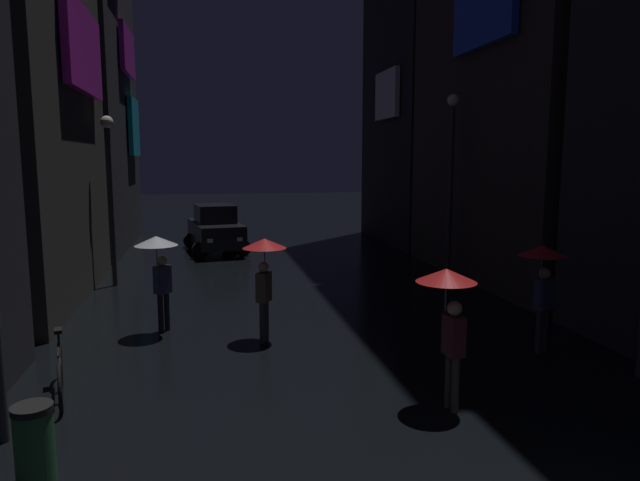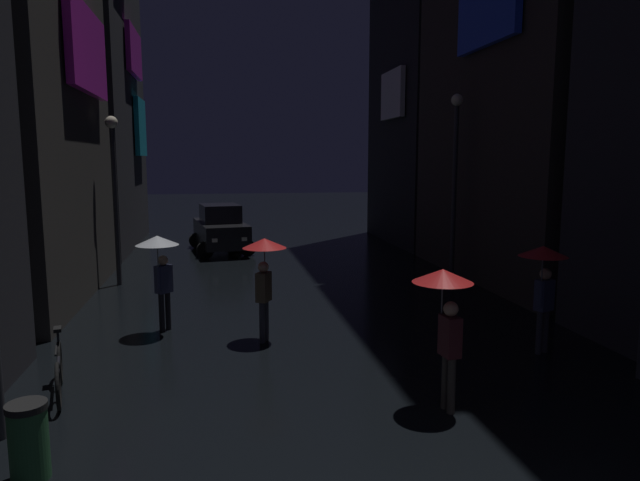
{
  "view_description": "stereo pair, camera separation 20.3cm",
  "coord_description": "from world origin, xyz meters",
  "px_view_note": "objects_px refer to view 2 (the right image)",
  "views": [
    {
      "loc": [
        -2.27,
        -3.06,
        3.72
      ],
      "look_at": [
        0.0,
        8.33,
        2.06
      ],
      "focal_mm": 32.0,
      "sensor_mm": 36.0,
      "label": 1
    },
    {
      "loc": [
        -2.07,
        -3.1,
        3.72
      ],
      "look_at": [
        0.0,
        8.33,
        2.06
      ],
      "focal_mm": 32.0,
      "sensor_mm": 36.0,
      "label": 2
    }
  ],
  "objects_px": {
    "pedestrian_foreground_left_red": "(445,300)",
    "car_distant": "(221,229)",
    "streetlamp_left_far": "(114,179)",
    "trash_bin": "(29,441)",
    "pedestrian_midstreet_centre_clear": "(159,256)",
    "pedestrian_far_right_red": "(264,261)",
    "streetlamp_right_far": "(455,166)",
    "pedestrian_foreground_right_red": "(543,269)",
    "bicycle_parked_at_storefront": "(59,371)"
  },
  "relations": [
    {
      "from": "streetlamp_left_far",
      "to": "trash_bin",
      "type": "xyz_separation_m",
      "value": [
        0.7,
        -10.74,
        -2.67
      ]
    },
    {
      "from": "pedestrian_foreground_left_red",
      "to": "pedestrian_foreground_right_red",
      "type": "bearing_deg",
      "value": 34.63
    },
    {
      "from": "pedestrian_far_right_red",
      "to": "car_distant",
      "type": "distance_m",
      "value": 11.74
    },
    {
      "from": "bicycle_parked_at_storefront",
      "to": "car_distant",
      "type": "height_order",
      "value": "car_distant"
    },
    {
      "from": "pedestrian_midstreet_centre_clear",
      "to": "pedestrian_foreground_right_red",
      "type": "relative_size",
      "value": 1.0
    },
    {
      "from": "pedestrian_midstreet_centre_clear",
      "to": "pedestrian_far_right_red",
      "type": "xyz_separation_m",
      "value": [
        2.16,
        -0.92,
        0.0
      ]
    },
    {
      "from": "bicycle_parked_at_storefront",
      "to": "streetlamp_left_far",
      "type": "height_order",
      "value": "streetlamp_left_far"
    },
    {
      "from": "bicycle_parked_at_storefront",
      "to": "streetlamp_right_far",
      "type": "relative_size",
      "value": 0.32
    },
    {
      "from": "streetlamp_left_far",
      "to": "trash_bin",
      "type": "bearing_deg",
      "value": -86.27
    },
    {
      "from": "pedestrian_far_right_red",
      "to": "streetlamp_right_far",
      "type": "bearing_deg",
      "value": 37.86
    },
    {
      "from": "pedestrian_far_right_red",
      "to": "bicycle_parked_at_storefront",
      "type": "height_order",
      "value": "pedestrian_far_right_red"
    },
    {
      "from": "bicycle_parked_at_storefront",
      "to": "trash_bin",
      "type": "distance_m",
      "value": 2.51
    },
    {
      "from": "pedestrian_midstreet_centre_clear",
      "to": "pedestrian_foreground_left_red",
      "type": "distance_m",
      "value": 6.49
    },
    {
      "from": "car_distant",
      "to": "pedestrian_foreground_right_red",
      "type": "bearing_deg",
      "value": -66.5
    },
    {
      "from": "streetlamp_left_far",
      "to": "trash_bin",
      "type": "distance_m",
      "value": 11.09
    },
    {
      "from": "pedestrian_foreground_left_red",
      "to": "streetlamp_left_far",
      "type": "xyz_separation_m",
      "value": [
        -6.19,
        9.77,
        1.47
      ]
    },
    {
      "from": "bicycle_parked_at_storefront",
      "to": "pedestrian_far_right_red",
      "type": "bearing_deg",
      "value": 32.89
    },
    {
      "from": "streetlamp_right_far",
      "to": "trash_bin",
      "type": "distance_m",
      "value": 13.64
    },
    {
      "from": "pedestrian_foreground_right_red",
      "to": "trash_bin",
      "type": "height_order",
      "value": "pedestrian_foreground_right_red"
    },
    {
      "from": "pedestrian_foreground_left_red",
      "to": "trash_bin",
      "type": "distance_m",
      "value": 5.71
    },
    {
      "from": "car_distant",
      "to": "streetlamp_right_far",
      "type": "bearing_deg",
      "value": -44.83
    },
    {
      "from": "pedestrian_midstreet_centre_clear",
      "to": "pedestrian_foreground_right_red",
      "type": "bearing_deg",
      "value": -20.96
    },
    {
      "from": "pedestrian_far_right_red",
      "to": "streetlamp_left_far",
      "type": "height_order",
      "value": "streetlamp_left_far"
    },
    {
      "from": "pedestrian_midstreet_centre_clear",
      "to": "bicycle_parked_at_storefront",
      "type": "relative_size",
      "value": 1.19
    },
    {
      "from": "streetlamp_right_far",
      "to": "pedestrian_far_right_red",
      "type": "bearing_deg",
      "value": -142.14
    },
    {
      "from": "bicycle_parked_at_storefront",
      "to": "pedestrian_midstreet_centre_clear",
      "type": "bearing_deg",
      "value": 67.62
    },
    {
      "from": "pedestrian_far_right_red",
      "to": "car_distant",
      "type": "bearing_deg",
      "value": 93.92
    },
    {
      "from": "streetlamp_right_far",
      "to": "trash_bin",
      "type": "bearing_deg",
      "value": -134.37
    },
    {
      "from": "pedestrian_midstreet_centre_clear",
      "to": "pedestrian_foreground_left_red",
      "type": "relative_size",
      "value": 1.0
    },
    {
      "from": "pedestrian_foreground_left_red",
      "to": "pedestrian_midstreet_centre_clear",
      "type": "bearing_deg",
      "value": 133.93
    },
    {
      "from": "pedestrian_foreground_left_red",
      "to": "car_distant",
      "type": "distance_m",
      "value": 15.79
    },
    {
      "from": "streetlamp_right_far",
      "to": "trash_bin",
      "type": "xyz_separation_m",
      "value": [
        -9.3,
        -9.51,
        -3.05
      ]
    },
    {
      "from": "streetlamp_right_far",
      "to": "bicycle_parked_at_storefront",
      "type": "bearing_deg",
      "value": -143.85
    },
    {
      "from": "pedestrian_far_right_red",
      "to": "trash_bin",
      "type": "bearing_deg",
      "value": -123.68
    },
    {
      "from": "pedestrian_midstreet_centre_clear",
      "to": "streetlamp_left_far",
      "type": "relative_size",
      "value": 0.43
    },
    {
      "from": "pedestrian_foreground_left_red",
      "to": "streetlamp_left_far",
      "type": "bearing_deg",
      "value": 122.37
    },
    {
      "from": "pedestrian_foreground_right_red",
      "to": "car_distant",
      "type": "bearing_deg",
      "value": 113.5
    },
    {
      "from": "pedestrian_foreground_left_red",
      "to": "pedestrian_foreground_right_red",
      "type": "xyz_separation_m",
      "value": [
        2.75,
        1.9,
        0.0
      ]
    },
    {
      "from": "pedestrian_foreground_right_red",
      "to": "bicycle_parked_at_storefront",
      "type": "xyz_separation_m",
      "value": [
        -8.54,
        -0.37,
        -1.28
      ]
    },
    {
      "from": "pedestrian_foreground_left_red",
      "to": "bicycle_parked_at_storefront",
      "type": "distance_m",
      "value": 6.13
    },
    {
      "from": "pedestrian_far_right_red",
      "to": "trash_bin",
      "type": "height_order",
      "value": "pedestrian_far_right_red"
    },
    {
      "from": "pedestrian_foreground_left_red",
      "to": "bicycle_parked_at_storefront",
      "type": "xyz_separation_m",
      "value": [
        -5.8,
        1.53,
        -1.28
      ]
    },
    {
      "from": "pedestrian_foreground_right_red",
      "to": "bicycle_parked_at_storefront",
      "type": "bearing_deg",
      "value": -177.51
    },
    {
      "from": "pedestrian_midstreet_centre_clear",
      "to": "bicycle_parked_at_storefront",
      "type": "bearing_deg",
      "value": -112.38
    },
    {
      "from": "pedestrian_far_right_red",
      "to": "trash_bin",
      "type": "distance_m",
      "value": 5.8
    },
    {
      "from": "pedestrian_midstreet_centre_clear",
      "to": "pedestrian_far_right_red",
      "type": "bearing_deg",
      "value": -23.01
    },
    {
      "from": "car_distant",
      "to": "bicycle_parked_at_storefront",
      "type": "bearing_deg",
      "value": -100.78
    },
    {
      "from": "pedestrian_foreground_right_red",
      "to": "streetlamp_right_far",
      "type": "bearing_deg",
      "value": 80.94
    },
    {
      "from": "pedestrian_foreground_left_red",
      "to": "streetlamp_left_far",
      "type": "distance_m",
      "value": 11.66
    },
    {
      "from": "pedestrian_foreground_left_red",
      "to": "pedestrian_foreground_right_red",
      "type": "distance_m",
      "value": 3.34
    }
  ]
}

